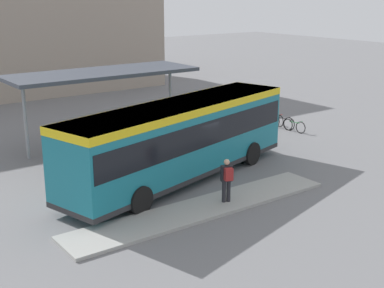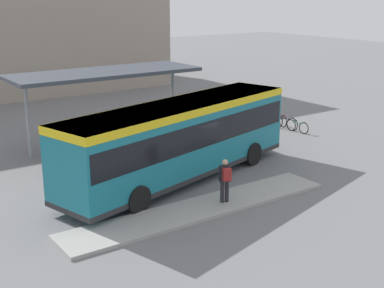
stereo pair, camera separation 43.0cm
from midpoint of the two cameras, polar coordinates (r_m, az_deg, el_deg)
ground_plane at (r=22.09m, az=-1.76°, el=-3.85°), size 120.00×120.00×0.00m
curb_island at (r=19.11m, az=0.48°, el=-6.90°), size 10.52×1.80×0.12m
city_bus at (r=21.54m, az=-1.79°, el=0.85°), size 11.74×5.30×3.21m
pedestrian_waiting at (r=19.22m, az=3.11°, el=-3.63°), size 0.45×0.49×1.62m
bicycle_green at (r=30.00m, az=10.45°, el=1.92°), size 0.48×1.54×0.67m
bicycle_black at (r=30.51m, az=9.13°, el=2.31°), size 0.48×1.77×0.77m
bicycle_red at (r=31.35m, az=8.42°, el=2.67°), size 0.48×1.68×0.73m
station_shelter at (r=26.76m, az=-10.00°, el=7.35°), size 9.38×3.38×3.73m
potted_planter_near_shelter at (r=25.75m, az=-2.95°, el=0.73°), size 0.85×0.85×1.39m
potted_planter_far_side at (r=24.90m, az=-8.52°, el=-0.19°), size 0.73×0.73×1.20m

